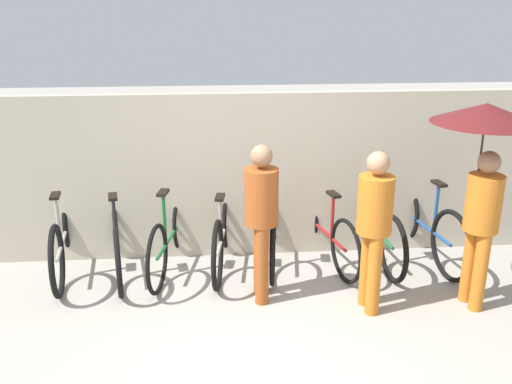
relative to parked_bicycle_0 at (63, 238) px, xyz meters
name	(u,v)px	position (x,y,z in m)	size (l,w,h in m)	color
ground_plane	(264,362)	(1.98, -1.81, -0.38)	(30.00, 30.00, 0.00)	#9E998E
back_wall	(246,176)	(1.98, 0.30, 0.54)	(12.04, 0.12, 1.85)	#B2A893
parked_bicycle_0	(63,238)	(0.00, 0.00, 0.00)	(0.44, 1.82, 0.99)	black
parked_bicycle_1	(116,238)	(0.56, -0.05, -0.01)	(0.50, 1.78, 1.09)	black
parked_bicycle_2	(170,236)	(1.13, -0.03, 0.00)	(0.50, 1.75, 1.04)	black
parked_bicycle_3	(223,234)	(1.70, -0.03, -0.01)	(0.44, 1.72, 0.96)	black
parked_bicycle_4	(274,228)	(2.26, 0.05, 0.02)	(0.44, 1.76, 1.02)	black
parked_bicycle_5	(324,229)	(2.82, 0.04, -0.02)	(0.56, 1.71, 1.00)	black
parked_bicycle_6	(375,228)	(3.39, 0.00, -0.01)	(0.44, 1.73, 1.09)	black
parked_bicycle_7	(425,225)	(3.95, 0.00, 0.02)	(0.46, 1.82, 1.09)	black
pedestrian_leading	(261,213)	(2.05, -0.77, 0.52)	(0.32, 0.32, 1.55)	#9E4C1E
pedestrian_center	(374,221)	(3.04, -1.05, 0.51)	(0.32, 0.32, 1.54)	#C66B1E
pedestrian_trailing	(484,151)	(4.03, -0.97, 1.13)	(0.96, 0.96, 1.93)	#C66B1E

